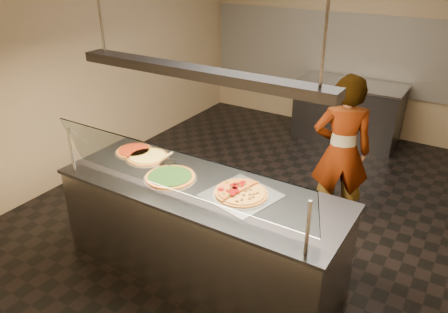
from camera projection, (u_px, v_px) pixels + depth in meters
The scene contains 18 objects.
ground at pixel (261, 207), 5.27m from camera, with size 5.00×6.00×0.02m, color black.
wall_back at pixel (353, 39), 6.91m from camera, with size 5.00×0.02×3.00m, color tan.
wall_front at pixel (9, 227), 2.32m from camera, with size 5.00×0.02×3.00m, color tan.
wall_left at pixel (98, 57), 5.81m from camera, with size 0.02×6.00×3.00m, color tan.
tile_band at pixel (351, 52), 6.97m from camera, with size 4.90×0.02×1.20m, color silver.
serving_counter at pixel (202, 230), 4.05m from camera, with size 2.64×0.94×0.93m.
sneeze_guard at pixel (175, 172), 3.45m from camera, with size 2.40×0.18×0.54m.
perforated_tray at pixel (241, 194), 3.71m from camera, with size 0.66×0.66×0.01m.
half_pizza_pepperoni at pixel (231, 188), 3.74m from camera, with size 0.32×0.49×0.05m.
half_pizza_sausage at pixel (253, 196), 3.65m from camera, with size 0.32×0.49×0.04m.
pizza_spinach at pixel (170, 177), 3.97m from camera, with size 0.49×0.49×0.03m.
pizza_cheese at pixel (148, 157), 4.35m from camera, with size 0.43×0.43×0.03m.
pizza_tomato at pixel (135, 151), 4.47m from camera, with size 0.39×0.39×0.03m.
pizza_spatula at pixel (168, 158), 4.29m from camera, with size 0.17×0.23×0.02m.
prep_table at pixel (347, 111), 6.92m from camera, with size 1.63×0.74×0.93m.
worker at pixel (341, 152), 4.65m from camera, with size 0.62×0.41×1.71m, color #242229.
heat_lamp_housing at pixel (197, 73), 3.40m from camera, with size 2.30×0.18×0.08m, color #3D3D42.
lamp_rod_right at pixel (328, 8), 2.68m from camera, with size 0.02×0.02×1.01m, color #B7B7BC.
Camera 1 is at (1.99, -4.03, 2.85)m, focal length 35.00 mm.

